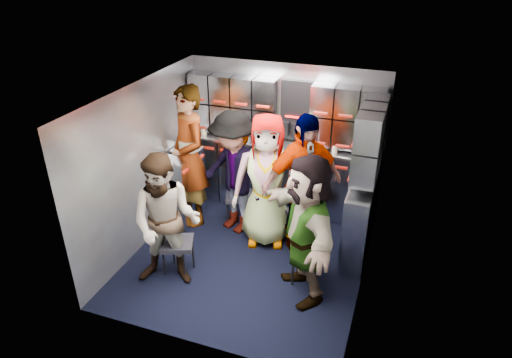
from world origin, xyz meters
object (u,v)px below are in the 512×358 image
(attendant_arc_b, at_px, (234,173))
(attendant_arc_e, at_px, (306,229))
(jump_seat_mid_left, at_px, (240,198))
(attendant_arc_a, at_px, (166,222))
(attendant_arc_d, at_px, (302,185))
(attendant_standing, at_px, (189,157))
(jump_seat_near_left, at_px, (177,245))
(jump_seat_near_right, at_px, (308,253))
(jump_seat_mid_right, at_px, (304,213))
(jump_seat_center, at_px, (270,207))
(attendant_arc_c, at_px, (267,181))

(attendant_arc_b, relative_size, attendant_arc_e, 1.00)
(jump_seat_mid_left, xyz_separation_m, attendant_arc_e, (1.20, -1.12, 0.47))
(attendant_arc_a, xyz_separation_m, attendant_arc_d, (1.23, 1.14, 0.10))
(attendant_standing, bearing_deg, jump_seat_near_left, -32.65)
(jump_seat_mid_left, xyz_separation_m, jump_seat_near_right, (1.20, -0.94, 0.01))
(jump_seat_mid_right, bearing_deg, jump_seat_near_left, -137.20)
(jump_seat_near_left, xyz_separation_m, jump_seat_near_right, (1.49, 0.33, 0.01))
(jump_seat_near_left, xyz_separation_m, attendant_arc_a, (0.00, -0.18, 0.43))
(jump_seat_mid_left, bearing_deg, attendant_arc_b, -90.00)
(attendant_arc_a, xyz_separation_m, attendant_arc_e, (1.49, 0.33, 0.04))
(jump_seat_center, xyz_separation_m, attendant_arc_d, (0.46, -0.19, 0.51))
(jump_seat_near_left, relative_size, attendant_arc_c, 0.26)
(attendant_standing, bearing_deg, attendant_arc_c, 32.91)
(jump_seat_mid_right, distance_m, jump_seat_near_right, 0.85)
(jump_seat_mid_left, height_order, attendant_arc_a, attendant_arc_a)
(attendant_standing, distance_m, attendant_arc_d, 1.60)
(attendant_arc_a, relative_size, attendant_arc_b, 0.95)
(jump_seat_center, distance_m, attendant_arc_b, 0.66)
(attendant_standing, height_order, attendant_arc_b, attendant_standing)
(attendant_arc_d, relative_size, attendant_arc_e, 1.07)
(jump_seat_near_right, xyz_separation_m, attendant_arc_e, (0.00, -0.18, 0.45))
(jump_seat_mid_left, height_order, attendant_arc_e, attendant_arc_e)
(jump_seat_near_left, height_order, jump_seat_center, jump_seat_center)
(jump_seat_center, relative_size, jump_seat_near_right, 0.95)
(jump_seat_near_right, bearing_deg, jump_seat_near_left, -167.50)
(jump_seat_near_right, xyz_separation_m, attendant_arc_b, (-1.20, 0.76, 0.45))
(jump_seat_center, bearing_deg, attendant_arc_c, -90.00)
(jump_seat_near_left, distance_m, attendant_arc_d, 1.65)
(jump_seat_near_right, bearing_deg, attendant_standing, 157.27)
(jump_seat_mid_left, bearing_deg, attendant_arc_c, -31.52)
(jump_seat_center, xyz_separation_m, attendant_standing, (-1.13, -0.05, 0.58))
(attendant_arc_a, xyz_separation_m, attendant_arc_b, (0.29, 1.27, 0.04))
(attendant_standing, relative_size, attendant_arc_a, 1.21)
(attendant_arc_d, bearing_deg, attendant_arc_b, 131.09)
(attendant_arc_c, bearing_deg, jump_seat_mid_right, 6.51)
(jump_seat_near_right, xyz_separation_m, attendant_arc_c, (-0.71, 0.64, 0.48))
(jump_seat_mid_left, distance_m, attendant_standing, 0.89)
(jump_seat_center, xyz_separation_m, attendant_arc_b, (-0.49, -0.06, 0.45))
(jump_seat_near_right, relative_size, attendant_arc_e, 0.28)
(attendant_arc_c, bearing_deg, attendant_arc_a, -138.03)
(jump_seat_center, distance_m, attendant_arc_c, 0.51)
(attendant_arc_c, xyz_separation_m, attendant_arc_d, (0.46, -0.01, 0.03))
(attendant_standing, xyz_separation_m, attendant_arc_c, (1.13, -0.13, -0.10))
(attendant_standing, height_order, attendant_arc_d, attendant_standing)
(attendant_arc_b, height_order, attendant_arc_d, attendant_arc_d)
(jump_seat_mid_right, bearing_deg, jump_seat_center, 178.92)
(jump_seat_mid_left, bearing_deg, jump_seat_mid_right, -7.70)
(attendant_arc_e, bearing_deg, attendant_arc_b, -162.55)
(jump_seat_center, bearing_deg, jump_seat_near_left, -124.00)
(jump_seat_near_left, xyz_separation_m, jump_seat_mid_right, (1.23, 1.14, 0.03))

